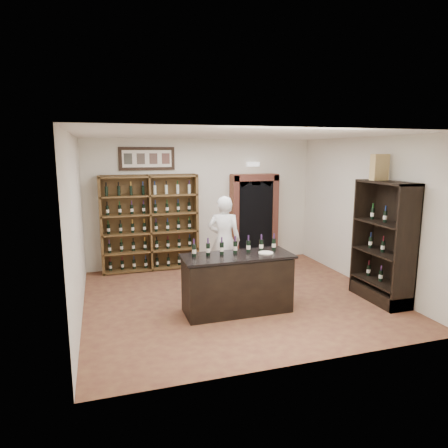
# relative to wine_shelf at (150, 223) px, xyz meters

# --- Properties ---
(floor) EXTENTS (5.50, 5.50, 0.00)m
(floor) POSITION_rel_wine_shelf_xyz_m (1.30, -2.33, -1.10)
(floor) COLOR brown
(floor) RESTS_ON ground
(ceiling) EXTENTS (5.50, 5.50, 0.00)m
(ceiling) POSITION_rel_wine_shelf_xyz_m (1.30, -2.33, 1.90)
(ceiling) COLOR white
(ceiling) RESTS_ON wall_back
(wall_back) EXTENTS (5.50, 0.04, 3.00)m
(wall_back) POSITION_rel_wine_shelf_xyz_m (1.30, 0.17, 0.40)
(wall_back) COLOR silver
(wall_back) RESTS_ON ground
(wall_left) EXTENTS (0.04, 5.00, 3.00)m
(wall_left) POSITION_rel_wine_shelf_xyz_m (-1.45, -2.33, 0.40)
(wall_left) COLOR silver
(wall_left) RESTS_ON ground
(wall_right) EXTENTS (0.04, 5.00, 3.00)m
(wall_right) POSITION_rel_wine_shelf_xyz_m (4.05, -2.33, 0.40)
(wall_right) COLOR silver
(wall_right) RESTS_ON ground
(wine_shelf) EXTENTS (2.20, 0.38, 2.20)m
(wine_shelf) POSITION_rel_wine_shelf_xyz_m (0.00, 0.00, 0.00)
(wine_shelf) COLOR brown
(wine_shelf) RESTS_ON ground
(framed_picture) EXTENTS (1.25, 0.04, 0.52)m
(framed_picture) POSITION_rel_wine_shelf_xyz_m (0.00, 0.14, 1.45)
(framed_picture) COLOR black
(framed_picture) RESTS_ON wall_back
(arched_doorway) EXTENTS (1.17, 0.35, 2.17)m
(arched_doorway) POSITION_rel_wine_shelf_xyz_m (2.55, -0.00, 0.04)
(arched_doorway) COLOR black
(arched_doorway) RESTS_ON ground
(emergency_light) EXTENTS (0.30, 0.10, 0.10)m
(emergency_light) POSITION_rel_wine_shelf_xyz_m (2.55, 0.09, 1.30)
(emergency_light) COLOR white
(emergency_light) RESTS_ON wall_back
(tasting_counter) EXTENTS (1.88, 0.78, 1.00)m
(tasting_counter) POSITION_rel_wine_shelf_xyz_m (1.10, -2.93, -0.61)
(tasting_counter) COLOR black
(tasting_counter) RESTS_ON ground
(counter_bottle_0) EXTENTS (0.07, 0.07, 0.30)m
(counter_bottle_0) POSITION_rel_wine_shelf_xyz_m (0.38, -2.82, 0.01)
(counter_bottle_0) COLOR black
(counter_bottle_0) RESTS_ON tasting_counter
(counter_bottle_1) EXTENTS (0.07, 0.07, 0.30)m
(counter_bottle_1) POSITION_rel_wine_shelf_xyz_m (0.62, -2.82, 0.01)
(counter_bottle_1) COLOR black
(counter_bottle_1) RESTS_ON tasting_counter
(counter_bottle_2) EXTENTS (0.07, 0.07, 0.30)m
(counter_bottle_2) POSITION_rel_wine_shelf_xyz_m (0.86, -2.82, 0.01)
(counter_bottle_2) COLOR black
(counter_bottle_2) RESTS_ON tasting_counter
(counter_bottle_3) EXTENTS (0.07, 0.07, 0.30)m
(counter_bottle_3) POSITION_rel_wine_shelf_xyz_m (1.10, -2.82, 0.01)
(counter_bottle_3) COLOR black
(counter_bottle_3) RESTS_ON tasting_counter
(counter_bottle_4) EXTENTS (0.07, 0.07, 0.30)m
(counter_bottle_4) POSITION_rel_wine_shelf_xyz_m (1.34, -2.82, 0.01)
(counter_bottle_4) COLOR black
(counter_bottle_4) RESTS_ON tasting_counter
(counter_bottle_5) EXTENTS (0.07, 0.07, 0.30)m
(counter_bottle_5) POSITION_rel_wine_shelf_xyz_m (1.58, -2.82, 0.01)
(counter_bottle_5) COLOR black
(counter_bottle_5) RESTS_ON tasting_counter
(counter_bottle_6) EXTENTS (0.07, 0.07, 0.30)m
(counter_bottle_6) POSITION_rel_wine_shelf_xyz_m (1.82, -2.82, 0.01)
(counter_bottle_6) COLOR black
(counter_bottle_6) RESTS_ON tasting_counter
(side_cabinet) EXTENTS (0.48, 1.20, 2.20)m
(side_cabinet) POSITION_rel_wine_shelf_xyz_m (3.82, -3.23, -0.35)
(side_cabinet) COLOR black
(side_cabinet) RESTS_ON ground
(shopkeeper) EXTENTS (0.79, 0.67, 1.84)m
(shopkeeper) POSITION_rel_wine_shelf_xyz_m (1.32, -1.48, -0.18)
(shopkeeper) COLOR white
(shopkeeper) RESTS_ON ground
(plate) EXTENTS (0.25, 0.25, 0.02)m
(plate) POSITION_rel_wine_shelf_xyz_m (1.60, -2.99, -0.09)
(plate) COLOR silver
(plate) RESTS_ON tasting_counter
(wine_crate) EXTENTS (0.34, 0.16, 0.47)m
(wine_crate) POSITION_rel_wine_shelf_xyz_m (3.78, -3.00, 1.33)
(wine_crate) COLOR tan
(wine_crate) RESTS_ON side_cabinet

